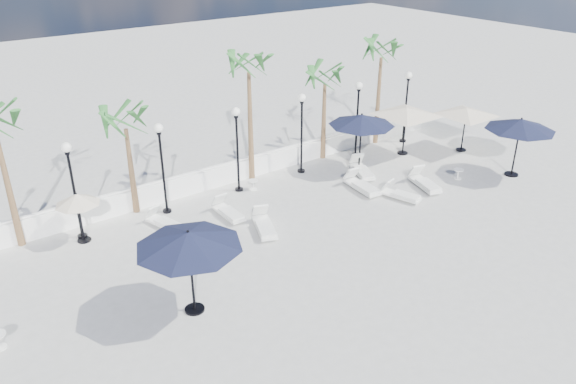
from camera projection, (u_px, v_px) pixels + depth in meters
ground at (334, 252)px, 20.38m from camera, size 100.00×100.00×0.00m
balustrade at (227, 173)px, 25.62m from camera, size 26.00×0.30×1.01m
lamppost_1 at (72, 178)px, 20.29m from camera, size 0.36×0.36×3.84m
lamppost_2 at (161, 156)px, 22.15m from camera, size 0.36×0.36×3.84m
lamppost_3 at (237, 138)px, 24.02m from camera, size 0.36×0.36×3.84m
lamppost_4 at (302, 122)px, 25.88m from camera, size 0.36×0.36×3.84m
lamppost_5 at (358, 109)px, 27.75m from camera, size 0.36×0.36×3.84m
lamppost_6 at (407, 97)px, 29.61m from camera, size 0.36×0.36×3.84m
palm_1 at (125, 125)px, 21.65m from camera, size 2.60×2.60×4.70m
palm_2 at (249, 69)px, 24.10m from camera, size 2.60×2.60×6.10m
palm_3 at (325, 81)px, 26.90m from camera, size 2.60×2.60×4.90m
palm_4 at (381, 55)px, 28.53m from camera, size 2.60×2.60×5.70m
lounger_1 at (164, 222)px, 22.04m from camera, size 0.98×1.78×0.64m
lounger_2 at (264, 225)px, 21.71m from camera, size 1.30×2.05×0.73m
lounger_3 at (228, 211)px, 22.78m from camera, size 0.62×1.83×0.69m
lounger_4 at (401, 194)px, 24.25m from camera, size 1.04×1.84×0.66m
lounger_5 at (362, 170)px, 26.54m from camera, size 1.37×2.10×0.75m
lounger_6 at (362, 185)px, 24.99m from camera, size 0.86×2.07×0.76m
lounger_7 at (425, 182)px, 25.27m from camera, size 1.19×2.08×0.74m
side_table_1 at (253, 184)px, 25.06m from camera, size 0.46×0.46×0.45m
side_table_2 at (458, 173)px, 26.14m from camera, size 0.48×0.48×0.46m
parasol_navy_left at (189, 240)px, 16.26m from camera, size 3.23×3.23×2.85m
parasol_navy_mid at (362, 120)px, 26.25m from camera, size 3.13×3.13×2.80m
parasol_navy_right at (521, 125)px, 25.55m from camera, size 3.17×3.17×2.85m
parasol_cream_sq_a at (407, 108)px, 28.04m from camera, size 5.36×5.36×2.63m
parasol_cream_sq_b at (467, 109)px, 28.52m from camera, size 4.92×4.92×2.47m
parasol_cream_small at (77, 200)px, 20.39m from camera, size 1.64×1.64×2.01m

